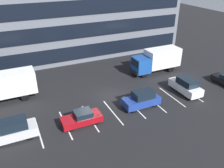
{
  "coord_description": "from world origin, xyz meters",
  "views": [
    {
      "loc": [
        -11.12,
        -24.19,
        15.45
      ],
      "look_at": [
        0.38,
        0.55,
        1.4
      ],
      "focal_mm": 37.96,
      "sensor_mm": 36.0,
      "label": 1
    }
  ],
  "objects_px": {
    "suv_navy": "(142,99)",
    "sedan_maroon": "(82,118)",
    "suv_silver": "(13,130)",
    "box_truck_orange": "(5,86)",
    "suv_white": "(186,86)",
    "box_truck_blue": "(157,59)"
  },
  "relations": [
    {
      "from": "suv_navy",
      "to": "sedan_maroon",
      "type": "height_order",
      "value": "suv_navy"
    },
    {
      "from": "suv_navy",
      "to": "suv_silver",
      "type": "bearing_deg",
      "value": 179.11
    },
    {
      "from": "box_truck_orange",
      "to": "suv_white",
      "type": "distance_m",
      "value": 22.95
    },
    {
      "from": "box_truck_orange",
      "to": "suv_navy",
      "type": "distance_m",
      "value": 16.78
    },
    {
      "from": "box_truck_orange",
      "to": "sedan_maroon",
      "type": "height_order",
      "value": "box_truck_orange"
    },
    {
      "from": "sedan_maroon",
      "to": "suv_silver",
      "type": "bearing_deg",
      "value": 175.65
    },
    {
      "from": "box_truck_blue",
      "to": "suv_silver",
      "type": "xyz_separation_m",
      "value": [
        -21.83,
        -7.58,
        -1.04
      ]
    },
    {
      "from": "suv_navy",
      "to": "suv_silver",
      "type": "xyz_separation_m",
      "value": [
        -14.41,
        0.22,
        0.03
      ]
    },
    {
      "from": "box_truck_blue",
      "to": "box_truck_orange",
      "type": "height_order",
      "value": "box_truck_blue"
    },
    {
      "from": "box_truck_blue",
      "to": "sedan_maroon",
      "type": "distance_m",
      "value": 17.11
    },
    {
      "from": "box_truck_blue",
      "to": "suv_navy",
      "type": "relative_size",
      "value": 1.76
    },
    {
      "from": "suv_navy",
      "to": "sedan_maroon",
      "type": "relative_size",
      "value": 1.03
    },
    {
      "from": "suv_white",
      "to": "suv_silver",
      "type": "height_order",
      "value": "suv_white"
    },
    {
      "from": "suv_silver",
      "to": "box_truck_orange",
      "type": "bearing_deg",
      "value": 90.72
    },
    {
      "from": "box_truck_orange",
      "to": "suv_white",
      "type": "height_order",
      "value": "box_truck_orange"
    },
    {
      "from": "box_truck_orange",
      "to": "suv_white",
      "type": "relative_size",
      "value": 1.64
    },
    {
      "from": "suv_navy",
      "to": "suv_white",
      "type": "height_order",
      "value": "suv_white"
    },
    {
      "from": "box_truck_orange",
      "to": "sedan_maroon",
      "type": "distance_m",
      "value": 11.15
    },
    {
      "from": "box_truck_blue",
      "to": "suv_navy",
      "type": "height_order",
      "value": "box_truck_blue"
    },
    {
      "from": "sedan_maroon",
      "to": "box_truck_blue",
      "type": "bearing_deg",
      "value": 28.34
    },
    {
      "from": "box_truck_blue",
      "to": "suv_silver",
      "type": "relative_size",
      "value": 1.7
    },
    {
      "from": "box_truck_blue",
      "to": "suv_navy",
      "type": "distance_m",
      "value": 10.82
    }
  ]
}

